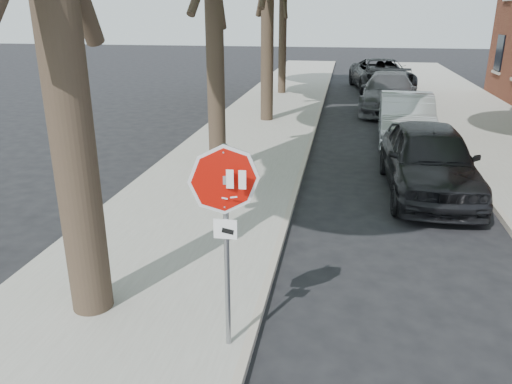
{
  "coord_description": "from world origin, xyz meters",
  "views": [
    {
      "loc": [
        0.57,
        -5.17,
        4.08
      ],
      "look_at": [
        -0.41,
        0.37,
        2.05
      ],
      "focal_mm": 35.0,
      "sensor_mm": 36.0,
      "label": 1
    }
  ],
  "objects_px": {
    "stop_sign": "(225,210)",
    "car_b": "(406,118)",
    "car_d": "(381,75)",
    "car_c": "(388,92)",
    "car_a": "(429,159)"
  },
  "relations": [
    {
      "from": "stop_sign",
      "to": "car_b",
      "type": "height_order",
      "value": "stop_sign"
    },
    {
      "from": "car_b",
      "to": "car_d",
      "type": "height_order",
      "value": "car_d"
    },
    {
      "from": "stop_sign",
      "to": "car_c",
      "type": "xyz_separation_m",
      "value": [
        3.12,
        17.28,
        -1.13
      ]
    },
    {
      "from": "car_c",
      "to": "car_d",
      "type": "relative_size",
      "value": 0.92
    },
    {
      "from": "stop_sign",
      "to": "car_d",
      "type": "xyz_separation_m",
      "value": [
        3.18,
        23.46,
        -1.1
      ]
    },
    {
      "from": "car_b",
      "to": "car_d",
      "type": "bearing_deg",
      "value": 93.04
    },
    {
      "from": "stop_sign",
      "to": "car_c",
      "type": "relative_size",
      "value": 0.46
    },
    {
      "from": "stop_sign",
      "to": "car_b",
      "type": "relative_size",
      "value": 0.55
    },
    {
      "from": "car_a",
      "to": "car_d",
      "type": "relative_size",
      "value": 0.8
    },
    {
      "from": "car_a",
      "to": "car_c",
      "type": "xyz_separation_m",
      "value": [
        -0.18,
        10.63,
        -0.01
      ]
    },
    {
      "from": "car_c",
      "to": "car_b",
      "type": "bearing_deg",
      "value": -83.56
    },
    {
      "from": "car_a",
      "to": "car_d",
      "type": "bearing_deg",
      "value": 89.05
    },
    {
      "from": "car_b",
      "to": "car_c",
      "type": "distance_m",
      "value": 5.51
    },
    {
      "from": "car_a",
      "to": "car_b",
      "type": "xyz_separation_m",
      "value": [
        0.0,
        5.12,
        -0.04
      ]
    },
    {
      "from": "car_b",
      "to": "car_c",
      "type": "bearing_deg",
      "value": 94.29
    }
  ]
}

